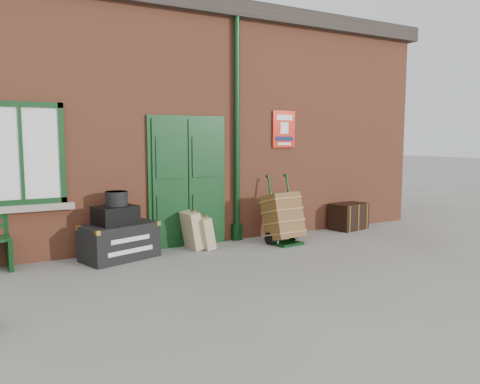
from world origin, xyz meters
TOP-DOWN VIEW (x-y plane):
  - ground at (0.00, 0.00)m, footprint 80.00×80.00m
  - station_building at (-0.00, 3.49)m, footprint 10.30×4.30m
  - houdini_trunk at (-1.60, 1.10)m, footprint 1.25×0.92m
  - strongbox at (-1.65, 1.10)m, footprint 0.72×0.61m
  - hatbox at (-1.62, 1.13)m, footprint 0.42×0.42m
  - suitcase_back at (-0.35, 1.17)m, footprint 0.31×0.47m
  - suitcase_front at (-0.17, 1.07)m, footprint 0.29×0.42m
  - porter_trolley at (1.25, 0.80)m, footprint 0.64×0.69m
  - dark_trunk at (3.19, 1.25)m, footprint 0.84×0.63m

SIDE VIEW (x-z plane):
  - ground at x=0.00m, z-range 0.00..0.00m
  - dark_trunk at x=3.19m, z-range 0.00..0.54m
  - houdini_trunk at x=-1.60m, z-range 0.00..0.56m
  - suitcase_front at x=-0.17m, z-range 0.00..0.56m
  - suitcase_back at x=-0.35m, z-range 0.00..0.65m
  - porter_trolley at x=1.25m, z-range -0.14..1.07m
  - strongbox at x=-1.65m, z-range 0.56..0.84m
  - hatbox at x=-1.62m, z-range 0.84..1.06m
  - station_building at x=0.00m, z-range -0.02..4.34m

